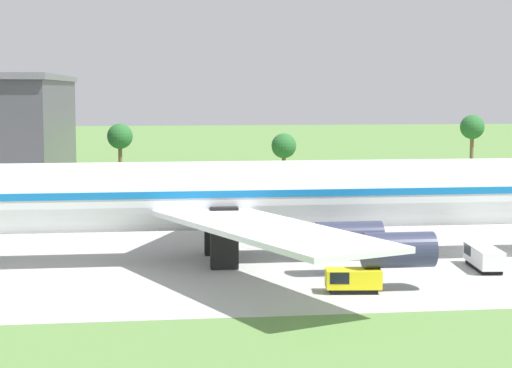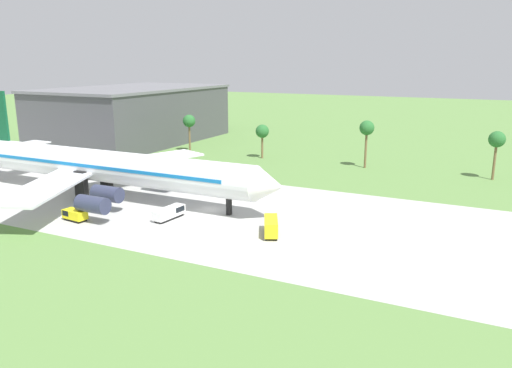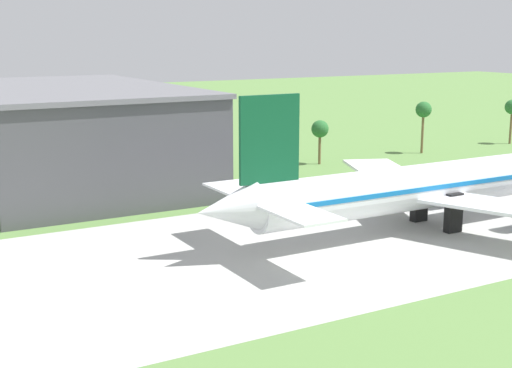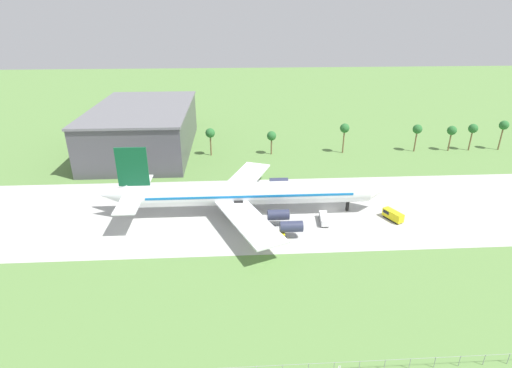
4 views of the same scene
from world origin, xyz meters
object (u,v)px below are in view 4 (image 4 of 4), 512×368
fuel_truck (276,236)px  catering_van (324,218)px  terminal_building (144,129)px  baggage_tug (393,215)px  jet_airliner (245,194)px

fuel_truck → catering_van: bearing=29.9°
catering_van → terminal_building: 86.38m
fuel_truck → baggage_tug: bearing=14.1°
catering_van → terminal_building: (-58.56, 63.04, 7.70)m
baggage_tug → fuel_truck: (-32.27, -8.09, -0.37)m
jet_airliner → baggage_tug: 39.84m
fuel_truck → catering_van: catering_van is taller
fuel_truck → terminal_building: terminal_building is taller
terminal_building → baggage_tug: bearing=-39.2°
jet_airliner → terminal_building: (-38.02, 56.87, 2.76)m
jet_airliner → baggage_tug: bearing=-8.6°
jet_airliner → terminal_building: size_ratio=1.27×
baggage_tug → terminal_building: (-77.14, 62.82, 7.38)m
baggage_tug → terminal_building: terminal_building is taller
baggage_tug → jet_airliner: bearing=171.4°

